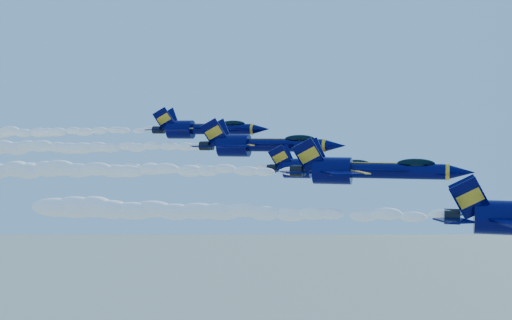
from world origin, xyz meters
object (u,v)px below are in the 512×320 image
(jet_fourth, at_px, (262,145))
(jet_fifth, at_px, (203,129))
(jet_second, at_px, (368,170))
(jet_third, at_px, (323,168))

(jet_fourth, xyz_separation_m, jet_fifth, (-11.03, 6.87, 2.21))
(jet_fourth, distance_m, jet_fifth, 13.18)
(jet_second, distance_m, jet_fifth, 36.55)
(jet_third, xyz_separation_m, jet_fourth, (-9.28, 5.91, 2.68))
(jet_fifth, bearing_deg, jet_fourth, -31.91)
(jet_third, xyz_separation_m, jet_fifth, (-20.31, 12.78, 4.89))
(jet_second, height_order, jet_fifth, jet_fifth)
(jet_second, relative_size, jet_third, 1.16)
(jet_second, height_order, jet_third, jet_second)
(jet_second, distance_m, jet_third, 13.27)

